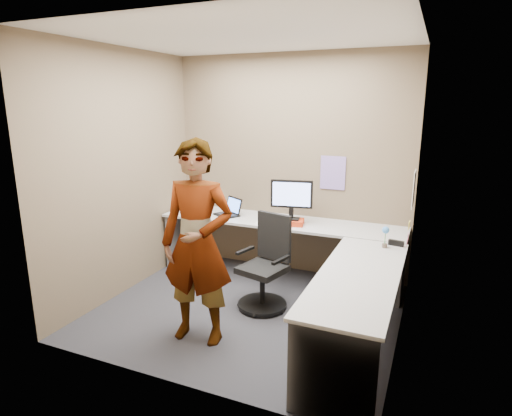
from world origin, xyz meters
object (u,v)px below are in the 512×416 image
at_px(desk, 299,251).
at_px(monitor, 291,196).
at_px(office_chair, 266,271).
at_px(person, 197,243).

distance_m(desk, monitor, 0.73).
relative_size(desk, office_chair, 3.06).
xyz_separation_m(office_chair, person, (-0.32, -0.82, 0.52)).
height_order(desk, monitor, monitor).
height_order(monitor, person, person).
bearing_deg(desk, monitor, 118.11).
xyz_separation_m(monitor, person, (-0.36, -1.52, -0.15)).
distance_m(desk, office_chair, 0.41).
bearing_deg(person, office_chair, 62.38).
xyz_separation_m(desk, person, (-0.62, -1.02, 0.33)).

